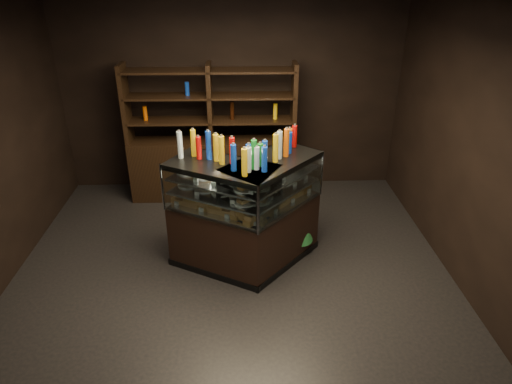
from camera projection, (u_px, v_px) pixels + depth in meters
ground at (233, 278)px, 5.19m from camera, size 5.00×5.00×0.00m
room_shell at (228, 112)px, 4.31m from camera, size 5.02×5.02×3.01m
display_case at (247, 230)px, 5.27m from camera, size 1.83×1.29×1.30m
food_display at (247, 188)px, 5.01m from camera, size 1.53×0.92×0.41m
bottles_top at (246, 150)px, 4.82m from camera, size 1.36×0.78×0.30m
potted_conifer at (299, 221)px, 5.47m from camera, size 0.35×0.35×0.75m
back_shelving at (213, 159)px, 6.73m from camera, size 2.41×0.44×2.00m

